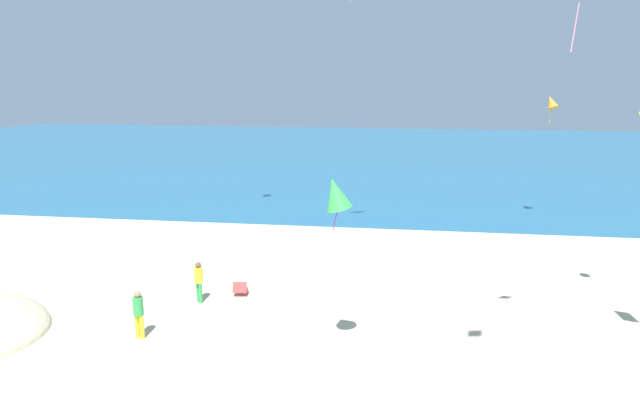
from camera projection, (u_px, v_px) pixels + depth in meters
ground_plane at (324, 293)px, 21.44m from camera, size 120.00×120.00×0.00m
ocean_water at (373, 154)px, 59.64m from camera, size 120.00×60.00×0.05m
beach_chair_far_left at (240, 289)px, 21.12m from camera, size 0.60×0.64×0.56m
person_1 at (199, 279)px, 20.35m from camera, size 0.43×0.43×1.54m
person_6 at (139, 311)px, 17.53m from camera, size 0.38×0.38×1.59m
kite_orange at (551, 102)px, 30.22m from camera, size 0.96×1.01×1.57m
kite_green at (336, 194)px, 15.06m from camera, size 0.99×0.81×1.53m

